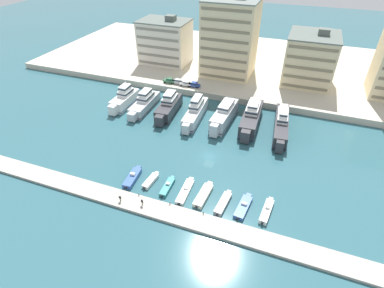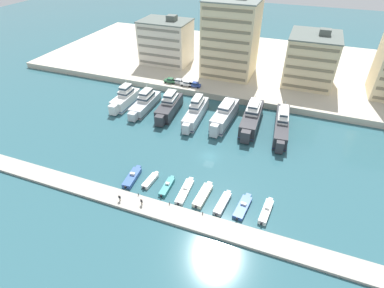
# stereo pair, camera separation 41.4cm
# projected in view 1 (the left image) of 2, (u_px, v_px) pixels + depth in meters

# --- Properties ---
(ground_plane) EXTENTS (400.00, 400.00, 0.00)m
(ground_plane) POSITION_uv_depth(u_px,v_px,m) (209.00, 157.00, 76.84)
(ground_plane) COLOR #2D5B66
(quay_promenade) EXTENTS (180.00, 70.00, 2.10)m
(quay_promenade) POSITION_uv_depth(u_px,v_px,m) (256.00, 64.00, 125.75)
(quay_promenade) COLOR beige
(quay_promenade) RESTS_ON ground
(pier_dock) EXTENTS (120.00, 4.62, 0.60)m
(pier_dock) POSITION_uv_depth(u_px,v_px,m) (177.00, 216.00, 60.67)
(pier_dock) COLOR #A8A399
(pier_dock) RESTS_ON ground
(yacht_white_far_left) EXTENTS (4.40, 15.09, 8.39)m
(yacht_white_far_left) POSITION_uv_depth(u_px,v_px,m) (125.00, 99.00, 97.58)
(yacht_white_far_left) COLOR white
(yacht_white_far_left) RESTS_ON ground
(yacht_silver_left) EXTENTS (4.63, 17.72, 7.59)m
(yacht_silver_left) POSITION_uv_depth(u_px,v_px,m) (145.00, 103.00, 96.02)
(yacht_silver_left) COLOR silver
(yacht_silver_left) RESTS_ON ground
(yacht_charcoal_mid_left) EXTENTS (5.70, 17.69, 8.29)m
(yacht_charcoal_mid_left) POSITION_uv_depth(u_px,v_px,m) (169.00, 106.00, 93.48)
(yacht_charcoal_mid_left) COLOR #333338
(yacht_charcoal_mid_left) RESTS_ON ground
(yacht_silver_center_left) EXTENTS (4.59, 19.21, 8.44)m
(yacht_silver_center_left) POSITION_uv_depth(u_px,v_px,m) (195.00, 112.00, 90.73)
(yacht_silver_center_left) COLOR silver
(yacht_silver_center_left) RESTS_ON ground
(yacht_silver_center) EXTENTS (4.94, 18.95, 7.60)m
(yacht_silver_center) POSITION_uv_depth(u_px,v_px,m) (224.00, 115.00, 89.02)
(yacht_silver_center) COLOR silver
(yacht_silver_center) RESTS_ON ground
(yacht_charcoal_center_right) EXTENTS (5.17, 20.94, 8.55)m
(yacht_charcoal_center_right) POSITION_uv_depth(u_px,v_px,m) (251.00, 117.00, 87.87)
(yacht_charcoal_center_right) COLOR #333338
(yacht_charcoal_center_right) RESTS_ON ground
(yacht_charcoal_mid_right) EXTENTS (5.29, 22.23, 8.33)m
(yacht_charcoal_mid_right) POSITION_uv_depth(u_px,v_px,m) (281.00, 124.00, 84.92)
(yacht_charcoal_mid_right) COLOR #333338
(yacht_charcoal_mid_right) RESTS_ON ground
(motorboat_blue_far_left) EXTENTS (2.61, 7.68, 1.63)m
(motorboat_blue_far_left) POSITION_uv_depth(u_px,v_px,m) (133.00, 177.00, 69.60)
(motorboat_blue_far_left) COLOR #33569E
(motorboat_blue_far_left) RESTS_ON ground
(motorboat_white_left) EXTENTS (2.01, 6.03, 0.89)m
(motorboat_white_left) POSITION_uv_depth(u_px,v_px,m) (151.00, 181.00, 68.91)
(motorboat_white_left) COLOR white
(motorboat_white_left) RESTS_ON ground
(motorboat_teal_mid_left) EXTENTS (1.73, 6.86, 1.27)m
(motorboat_teal_mid_left) POSITION_uv_depth(u_px,v_px,m) (168.00, 186.00, 67.34)
(motorboat_teal_mid_left) COLOR teal
(motorboat_teal_mid_left) RESTS_ON ground
(motorboat_white_center_left) EXTENTS (2.07, 8.72, 1.08)m
(motorboat_white_center_left) POSITION_uv_depth(u_px,v_px,m) (185.00, 191.00, 66.30)
(motorboat_white_center_left) COLOR white
(motorboat_white_center_left) RESTS_ON ground
(motorboat_cream_center) EXTENTS (2.51, 8.21, 0.99)m
(motorboat_cream_center) POSITION_uv_depth(u_px,v_px,m) (204.00, 195.00, 65.13)
(motorboat_cream_center) COLOR beige
(motorboat_cream_center) RESTS_ON ground
(motorboat_grey_center_right) EXTENTS (2.37, 7.57, 0.93)m
(motorboat_grey_center_right) POSITION_uv_depth(u_px,v_px,m) (223.00, 203.00, 63.29)
(motorboat_grey_center_right) COLOR #9EA3A8
(motorboat_grey_center_right) RESTS_ON ground
(motorboat_blue_mid_right) EXTENTS (2.81, 7.81, 1.26)m
(motorboat_blue_mid_right) POSITION_uv_depth(u_px,v_px,m) (243.00, 206.00, 62.53)
(motorboat_blue_mid_right) COLOR #33569E
(motorboat_blue_mid_right) RESTS_ON ground
(motorboat_white_right) EXTENTS (2.21, 7.56, 1.52)m
(motorboat_white_right) POSITION_uv_depth(u_px,v_px,m) (267.00, 211.00, 61.44)
(motorboat_white_right) COLOR white
(motorboat_white_right) RESTS_ON ground
(car_green_far_left) EXTENTS (4.17, 2.05, 1.80)m
(car_green_far_left) POSITION_uv_depth(u_px,v_px,m) (169.00, 80.00, 107.69)
(car_green_far_left) COLOR #2D6642
(car_green_far_left) RESTS_ON quay_promenade
(car_silver_left) EXTENTS (4.13, 1.99, 1.80)m
(car_silver_left) POSITION_uv_depth(u_px,v_px,m) (178.00, 81.00, 107.04)
(car_silver_left) COLOR #B7BCC1
(car_silver_left) RESTS_ON quay_promenade
(car_white_mid_left) EXTENTS (4.17, 2.06, 1.80)m
(car_white_mid_left) POSITION_uv_depth(u_px,v_px,m) (186.00, 83.00, 105.62)
(car_white_mid_left) COLOR white
(car_white_mid_left) RESTS_ON quay_promenade
(car_blue_center_left) EXTENTS (4.15, 2.01, 1.80)m
(car_blue_center_left) POSITION_uv_depth(u_px,v_px,m) (194.00, 84.00, 104.85)
(car_blue_center_left) COLOR #28428E
(car_blue_center_left) RESTS_ON quay_promenade
(apartment_block_far_left) EXTENTS (19.32, 14.05, 18.63)m
(apartment_block_far_left) POSITION_uv_depth(u_px,v_px,m) (165.00, 42.00, 120.24)
(apartment_block_far_left) COLOR silver
(apartment_block_far_left) RESTS_ON quay_promenade
(apartment_block_left) EXTENTS (18.49, 16.77, 28.37)m
(apartment_block_left) POSITION_uv_depth(u_px,v_px,m) (230.00, 38.00, 107.84)
(apartment_block_left) COLOR beige
(apartment_block_left) RESTS_ON quay_promenade
(apartment_block_mid_left) EXTENTS (16.53, 18.37, 18.86)m
(apartment_block_mid_left) POSITION_uv_depth(u_px,v_px,m) (310.00, 59.00, 104.34)
(apartment_block_mid_left) COLOR beige
(apartment_block_mid_left) RESTS_ON quay_promenade
(pedestrian_near_edge) EXTENTS (0.63, 0.24, 1.62)m
(pedestrian_near_edge) POSITION_uv_depth(u_px,v_px,m) (120.00, 198.00, 62.99)
(pedestrian_near_edge) COLOR #7A6B56
(pedestrian_near_edge) RESTS_ON pier_dock
(pedestrian_mid_deck) EXTENTS (0.62, 0.34, 1.65)m
(pedestrian_mid_deck) POSITION_uv_depth(u_px,v_px,m) (142.00, 202.00, 62.09)
(pedestrian_mid_deck) COLOR #7A6B56
(pedestrian_mid_deck) RESTS_ON pier_dock
(bollard_west) EXTENTS (0.20, 0.20, 0.61)m
(bollard_west) POSITION_uv_depth(u_px,v_px,m) (139.00, 194.00, 64.66)
(bollard_west) COLOR #2D2D33
(bollard_west) RESTS_ON pier_dock
(bollard_west_mid) EXTENTS (0.20, 0.20, 0.61)m
(bollard_west_mid) POSITION_uv_depth(u_px,v_px,m) (170.00, 203.00, 62.58)
(bollard_west_mid) COLOR #2D2D33
(bollard_west_mid) RESTS_ON pier_dock
(bollard_east_mid) EXTENTS (0.20, 0.20, 0.61)m
(bollard_east_mid) POSITION_uv_depth(u_px,v_px,m) (203.00, 213.00, 60.50)
(bollard_east_mid) COLOR #2D2D33
(bollard_east_mid) RESTS_ON pier_dock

